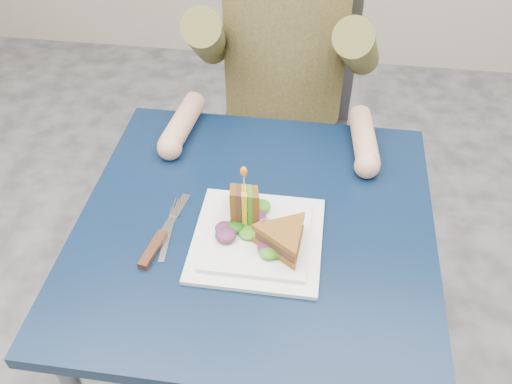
# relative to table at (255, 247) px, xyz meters

# --- Properties ---
(table) EXTENTS (0.75, 0.75, 0.73)m
(table) POSITION_rel_table_xyz_m (0.00, 0.00, 0.00)
(table) COLOR black
(table) RESTS_ON ground
(chair) EXTENTS (0.42, 0.40, 0.93)m
(chair) POSITION_rel_table_xyz_m (0.00, 0.67, -0.11)
(chair) COLOR #47474C
(chair) RESTS_ON ground
(diner) EXTENTS (0.54, 0.59, 0.74)m
(diner) POSITION_rel_table_xyz_m (-0.00, 0.56, 0.26)
(diner) COLOR brown
(diner) RESTS_ON chair
(plate) EXTENTS (0.26, 0.26, 0.02)m
(plate) POSITION_rel_table_xyz_m (0.01, -0.05, 0.09)
(plate) COLOR white
(plate) RESTS_ON table
(sandwich_flat) EXTENTS (0.18, 0.18, 0.05)m
(sandwich_flat) POSITION_rel_table_xyz_m (0.07, -0.08, 0.12)
(sandwich_flat) COLOR brown
(sandwich_flat) RESTS_ON plate
(sandwich_upright) EXTENTS (0.08, 0.13, 0.13)m
(sandwich_upright) POSITION_rel_table_xyz_m (-0.02, -0.01, 0.13)
(sandwich_upright) COLOR brown
(sandwich_upright) RESTS_ON plate
(fork) EXTENTS (0.02, 0.18, 0.01)m
(fork) POSITION_rel_table_xyz_m (-0.17, -0.05, 0.08)
(fork) COLOR silver
(fork) RESTS_ON table
(knife) EXTENTS (0.06, 0.22, 0.02)m
(knife) POSITION_rel_table_xyz_m (-0.19, -0.09, 0.09)
(knife) COLOR silver
(knife) RESTS_ON table
(toothpick) EXTENTS (0.01, 0.01, 0.06)m
(toothpick) POSITION_rel_table_xyz_m (-0.02, -0.01, 0.20)
(toothpick) COLOR tan
(toothpick) RESTS_ON sandwich_upright
(toothpick_frill) EXTENTS (0.01, 0.01, 0.02)m
(toothpick_frill) POSITION_rel_table_xyz_m (-0.02, -0.01, 0.23)
(toothpick_frill) COLOR orange
(toothpick_frill) RESTS_ON sandwich_upright
(lettuce_spill) EXTENTS (0.15, 0.13, 0.02)m
(lettuce_spill) POSITION_rel_table_xyz_m (0.02, -0.04, 0.11)
(lettuce_spill) COLOR #337A14
(lettuce_spill) RESTS_ON plate
(onion_ring) EXTENTS (0.04, 0.04, 0.02)m
(onion_ring) POSITION_rel_table_xyz_m (0.03, -0.05, 0.11)
(onion_ring) COLOR #9E4C7A
(onion_ring) RESTS_ON plate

